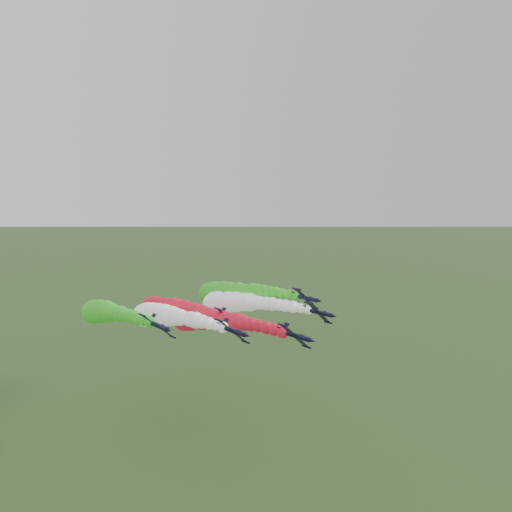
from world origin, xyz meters
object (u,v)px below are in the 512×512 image
object	(u,v)px
jet_outer_right	(224,292)
jet_trail	(163,307)
jet_outer_left	(101,312)
jet_lead	(201,319)
jet_inner_left	(157,315)
jet_inner_right	(229,303)

from	to	relation	value
jet_outer_right	jet_trail	bearing A→B (deg)	151.56
jet_outer_left	jet_outer_right	world-z (taller)	jet_outer_right
jet_lead	jet_inner_left	distance (m)	11.44
jet_lead	jet_trail	world-z (taller)	jet_lead
jet_lead	jet_outer_right	xyz separation A→B (m)	(19.37, 16.18, 2.02)
jet_inner_left	jet_outer_right	xyz separation A→B (m)	(27.58, 8.24, 1.36)
jet_inner_right	jet_outer_right	size ratio (longest dim) A/B	0.99
jet_inner_left	jet_outer_right	world-z (taller)	jet_outer_right
jet_outer_right	jet_outer_left	bearing A→B (deg)	176.27
jet_inner_left	jet_outer_left	bearing A→B (deg)	133.69
jet_outer_left	jet_trail	world-z (taller)	jet_outer_left
jet_inner_right	jet_outer_left	bearing A→B (deg)	162.09
jet_lead	jet_inner_right	size ratio (longest dim) A/B	1.01
jet_outer_right	jet_trail	xyz separation A→B (m)	(-16.13, 8.74, -3.86)
jet_lead	jet_trail	distance (m)	25.19
jet_lead	jet_outer_right	size ratio (longest dim) A/B	1.00
jet_outer_right	jet_trail	world-z (taller)	jet_outer_right
jet_inner_right	jet_outer_left	size ratio (longest dim) A/B	1.00
jet_inner_left	jet_inner_right	size ratio (longest dim) A/B	1.00
jet_inner_right	jet_trail	size ratio (longest dim) A/B	0.99
jet_inner_right	jet_outer_right	xyz separation A→B (m)	(4.42, 8.33, 1.29)
jet_lead	jet_inner_left	bearing A→B (deg)	135.97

